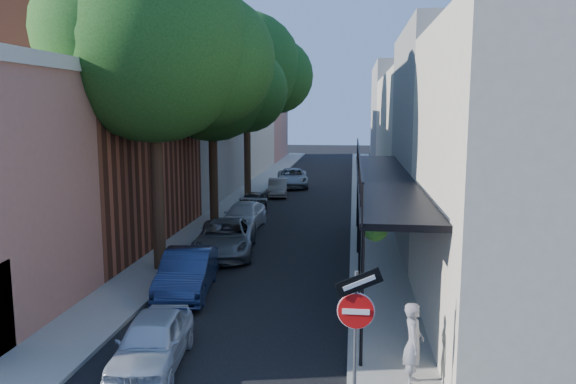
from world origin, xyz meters
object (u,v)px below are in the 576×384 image
(parked_car_a, at_px, (152,341))
(parked_car_g, at_px, (293,178))
(oak_far, at_px, (254,70))
(parked_car_d, at_px, (244,216))
(pedestrian, at_px, (413,344))
(oak_near, at_px, (167,48))
(sign_post, at_px, (356,317))
(parked_car_b, at_px, (187,273))
(parked_car_c, at_px, (225,238))
(oak_mid, at_px, (221,83))
(parked_car_f, at_px, (278,187))
(parked_car_e, at_px, (253,202))

(parked_car_a, relative_size, parked_car_g, 0.72)
(oak_far, xyz_separation_m, parked_car_d, (1.16, -9.80, -7.64))
(parked_car_a, bearing_deg, parked_car_d, 87.80)
(oak_far, xyz_separation_m, pedestrian, (7.71, -24.99, -7.26))
(oak_near, distance_m, oak_far, 17.01)
(sign_post, distance_m, oak_far, 27.80)
(oak_far, xyz_separation_m, parked_car_g, (1.95, 4.98, -7.58))
(oak_near, relative_size, parked_car_a, 3.24)
(parked_car_b, bearing_deg, sign_post, -58.74)
(parked_car_b, bearing_deg, parked_car_c, 81.89)
(oak_mid, bearing_deg, pedestrian, -64.00)
(parked_car_f, bearing_deg, parked_car_d, -98.49)
(parked_car_b, relative_size, parked_car_f, 1.20)
(parked_car_e, relative_size, parked_car_g, 0.68)
(parked_car_f, xyz_separation_m, pedestrian, (6.27, -25.46, 0.42))
(parked_car_d, bearing_deg, oak_near, -96.11)
(oak_near, bearing_deg, parked_car_f, 85.24)
(parked_car_e, bearing_deg, oak_far, 97.35)
(oak_far, relative_size, parked_car_c, 2.43)
(oak_near, distance_m, parked_car_g, 23.22)
(sign_post, height_order, oak_mid, oak_mid)
(sign_post, height_order, parked_car_g, sign_post)
(oak_far, distance_m, parked_car_g, 9.27)
(parked_car_a, xyz_separation_m, parked_car_c, (-0.58, 9.92, 0.08))
(oak_far, bearing_deg, pedestrian, -72.84)
(oak_far, bearing_deg, oak_near, -90.04)
(parked_car_a, distance_m, pedestrian, 5.79)
(oak_mid, xyz_separation_m, parked_car_g, (2.02, 14.02, -6.37))
(oak_far, relative_size, parked_car_e, 3.58)
(oak_near, xyz_separation_m, parked_car_a, (1.97, -7.59, -7.28))
(oak_mid, xyz_separation_m, parked_car_f, (1.51, 9.51, -6.48))
(parked_car_f, height_order, parked_car_g, parked_car_g)
(parked_car_b, bearing_deg, parked_car_g, 81.61)
(parked_car_b, height_order, parked_car_g, parked_car_b)
(parked_car_g, bearing_deg, parked_car_c, -98.72)
(oak_near, xyz_separation_m, oak_far, (0.01, 17.01, 0.38))
(oak_far, bearing_deg, oak_mid, -90.41)
(parked_car_c, relative_size, parked_car_d, 1.15)
(parked_car_e, bearing_deg, oak_near, -95.29)
(parked_car_c, xyz_separation_m, parked_car_g, (0.58, 19.66, 0.00))
(sign_post, height_order, parked_car_c, sign_post)
(sign_post, bearing_deg, parked_car_a, 159.59)
(parked_car_b, height_order, pedestrian, pedestrian)
(oak_far, height_order, parked_car_d, oak_far)
(sign_post, xyz_separation_m, pedestrian, (1.20, 1.31, -1.03))
(parked_car_a, xyz_separation_m, parked_car_b, (-0.70, 5.03, 0.09))
(oak_near, height_order, parked_car_g, oak_near)
(oak_far, bearing_deg, parked_car_e, -81.47)
(parked_car_c, height_order, parked_car_f, parked_car_c)
(parked_car_c, distance_m, parked_car_f, 15.16)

